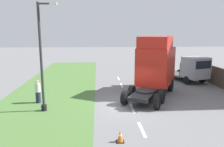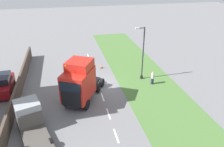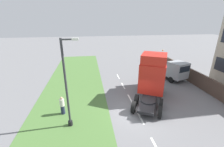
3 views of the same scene
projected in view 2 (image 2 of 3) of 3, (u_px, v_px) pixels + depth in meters
The scene contains 10 objects.
ground_plane at pixel (99, 86), 26.48m from camera, with size 120.00×120.00×0.00m, color slate.
grass_verge at pixel (145, 81), 27.67m from camera, with size 7.00×44.00×0.01m.
lane_markings at pixel (98, 83), 27.09m from camera, with size 0.16×21.00×0.00m.
boundary_wall at pixel (19, 88), 24.31m from camera, with size 0.25×24.00×1.73m.
lorry_cab at pixel (80, 82), 22.44m from camera, with size 5.29×6.81×4.79m.
flatbed_truck at pixel (30, 117), 18.82m from camera, with size 3.65×6.04×2.61m.
parked_car at pixel (4, 84), 24.84m from camera, with size 2.05×4.83×2.07m.
lamp_post at pixel (142, 56), 26.93m from camera, with size 1.29×0.35×6.74m.
pedestrian at pixel (153, 78), 26.63m from camera, with size 0.39×0.39×1.66m.
traffic_cone_lead at pixel (101, 66), 31.10m from camera, with size 0.36×0.36×0.58m.
Camera 2 is at (3.55, 22.91, 12.99)m, focal length 35.00 mm.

